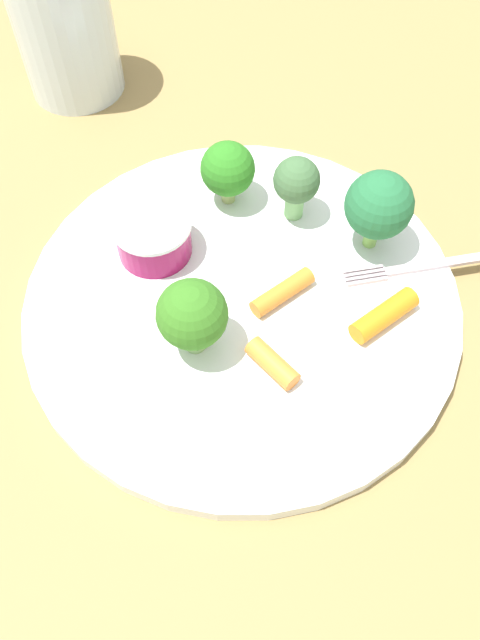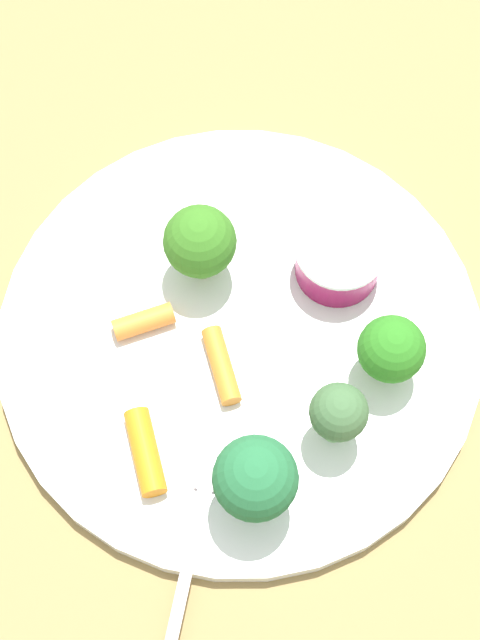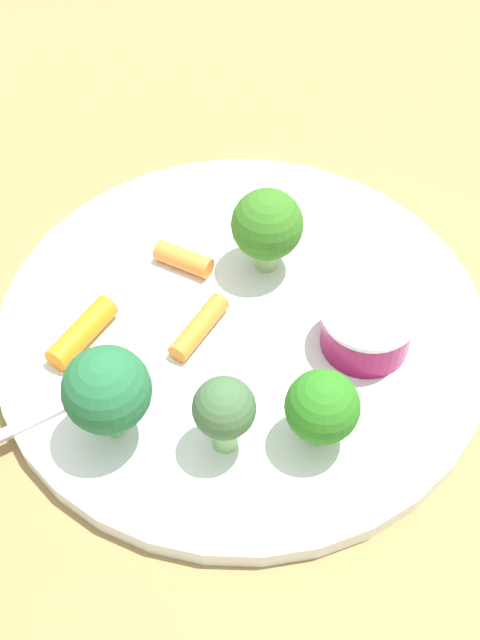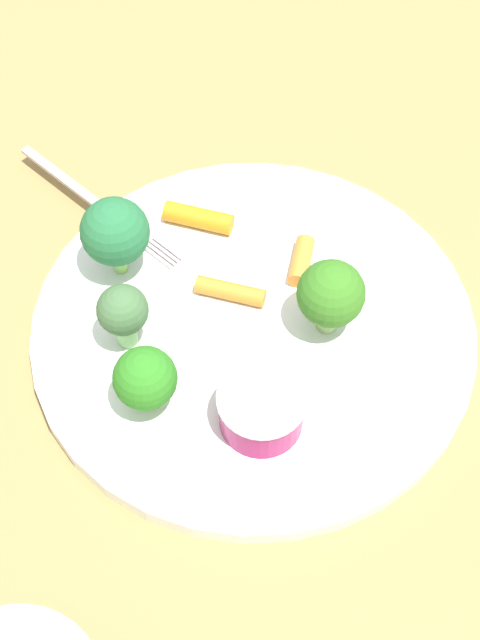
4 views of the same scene
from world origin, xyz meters
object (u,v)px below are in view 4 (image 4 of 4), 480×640
(broccoli_floret_1, at_px, (123,312))
(carrot_stick_0, at_px, (230,291))
(carrot_stick_1, at_px, (301,261))
(broccoli_floret_2, at_px, (115,232))
(fork, at_px, (100,206))
(broccoli_floret_3, at_px, (331,295))
(sauce_cup, at_px, (261,409))
(broccoli_floret_0, at_px, (145,379))
(carrot_stick_2, at_px, (198,218))
(plate, at_px, (253,329))

(broccoli_floret_1, xyz_separation_m, carrot_stick_0, (0.05, -0.06, -0.03))
(broccoli_floret_1, distance_m, carrot_stick_1, 0.13)
(broccoli_floret_2, relative_size, fork, 0.42)
(broccoli_floret_3, distance_m, carrot_stick_1, 0.06)
(sauce_cup, height_order, carrot_stick_1, sauce_cup)
(sauce_cup, height_order, broccoli_floret_3, broccoli_floret_3)
(broccoli_floret_0, distance_m, broccoli_floret_2, 0.11)
(carrot_stick_2, height_order, fork, carrot_stick_2)
(broccoli_floret_2, bearing_deg, broccoli_floret_3, -94.71)
(broccoli_floret_2, bearing_deg, fork, 33.15)
(sauce_cup, bearing_deg, carrot_stick_2, 29.15)
(sauce_cup, bearing_deg, carrot_stick_1, 0.59)
(broccoli_floret_3, relative_size, fork, 0.39)
(plate, xyz_separation_m, carrot_stick_0, (0.02, 0.02, 0.01))
(plate, bearing_deg, broccoli_floret_3, -77.95)
(broccoli_floret_2, distance_m, carrot_stick_0, 0.08)
(carrot_stick_2, bearing_deg, carrot_stick_0, -145.95)
(broccoli_floret_0, bearing_deg, carrot_stick_2, 3.72)
(carrot_stick_0, bearing_deg, broccoli_floret_0, 162.93)
(broccoli_floret_0, height_order, broccoli_floret_1, same)
(sauce_cup, bearing_deg, broccoli_floret_3, -17.69)
(broccoli_floret_0, height_order, carrot_stick_1, broccoli_floret_0)
(broccoli_floret_1, bearing_deg, carrot_stick_1, -47.97)
(broccoli_floret_3, bearing_deg, carrot_stick_1, 31.14)
(carrot_stick_2, xyz_separation_m, fork, (-0.00, 0.07, -0.01))
(carrot_stick_0, relative_size, fork, 0.32)
(broccoli_floret_0, relative_size, fork, 0.34)
(broccoli_floret_0, height_order, carrot_stick_0, broccoli_floret_0)
(broccoli_floret_3, distance_m, carrot_stick_2, 0.12)
(plate, bearing_deg, carrot_stick_2, 38.24)
(carrot_stick_0, height_order, carrot_stick_2, carrot_stick_2)
(sauce_cup, height_order, carrot_stick_2, sauce_cup)
(carrot_stick_1, relative_size, fork, 0.25)
(carrot_stick_0, xyz_separation_m, carrot_stick_1, (0.04, -0.04, 0.00))
(broccoli_floret_3, distance_m, fork, 0.19)
(plate, distance_m, carrot_stick_1, 0.06)
(broccoli_floret_3, bearing_deg, broccoli_floret_2, 85.29)
(plate, height_order, carrot_stick_0, carrot_stick_0)
(plate, bearing_deg, broccoli_floret_1, 113.40)
(carrot_stick_0, distance_m, fork, 0.12)
(broccoli_floret_2, bearing_deg, carrot_stick_2, -38.34)
(broccoli_floret_2, xyz_separation_m, fork, (0.05, 0.03, -0.04))
(plate, height_order, fork, fork)
(broccoli_floret_3, distance_m, carrot_stick_0, 0.07)
(broccoli_floret_0, bearing_deg, broccoli_floret_3, -48.46)
(plate, height_order, carrot_stick_2, carrot_stick_2)
(broccoli_floret_0, xyz_separation_m, carrot_stick_0, (0.09, -0.03, -0.02))
(sauce_cup, distance_m, carrot_stick_2, 0.16)
(broccoli_floret_2, relative_size, carrot_stick_1, 1.69)
(plate, distance_m, broccoli_floret_3, 0.06)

